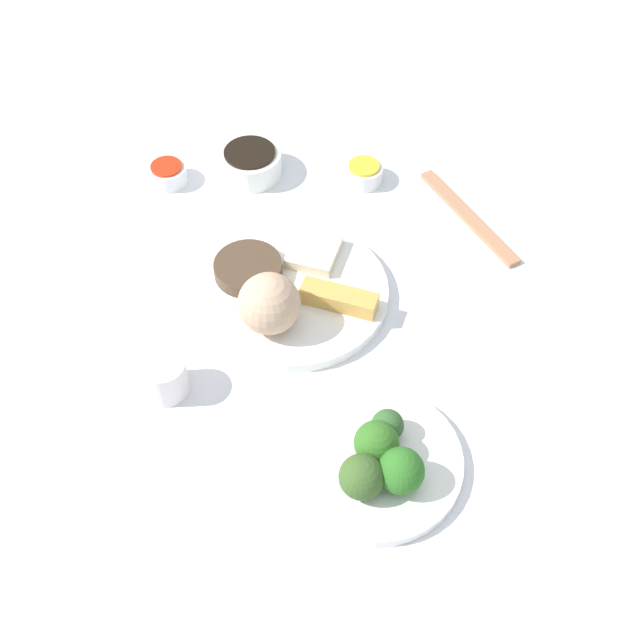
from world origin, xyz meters
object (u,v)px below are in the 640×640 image
main_plate (293,293)px  teacup (165,377)px  broccoli_plate (374,461)px  sauce_ramekin_hot_mustard (364,174)px  soy_sauce_bowl (250,164)px  chopsticks_pair (468,217)px  sauce_ramekin_sweet_and_sour (168,175)px

main_plate → teacup: size_ratio=4.56×
broccoli_plate → sauce_ramekin_hot_mustard: 0.50m
sauce_ramekin_hot_mustard → teacup: 0.47m
main_plate → teacup: teacup is taller
soy_sauce_bowl → sauce_ramekin_hot_mustard: size_ratio=1.66×
broccoli_plate → soy_sauce_bowl: (0.51, 0.19, 0.01)m
chopsticks_pair → main_plate: bearing=122.7°
sauce_ramekin_hot_mustard → soy_sauce_bowl: bearing=86.2°
main_plate → sauce_ramekin_sweet_and_sour: bearing=41.7°
teacup → chopsticks_pair: (0.32, -0.40, -0.02)m
soy_sauce_bowl → teacup: size_ratio=1.68×
soy_sauce_bowl → sauce_ramekin_sweet_and_sour: (-0.02, 0.13, -0.01)m
sauce_ramekin_hot_mustard → chopsticks_pair: bearing=-117.2°
soy_sauce_bowl → sauce_ramekin_hot_mustard: (-0.01, -0.18, -0.01)m
main_plate → broccoli_plate: main_plate is taller
broccoli_plate → sauce_ramekin_sweet_and_sour: bearing=32.6°
sauce_ramekin_hot_mustard → sauce_ramekin_sweet_and_sour: size_ratio=1.00×
broccoli_plate → sauce_ramekin_sweet_and_sour: (0.49, 0.31, 0.01)m
broccoli_plate → sauce_ramekin_hot_mustard: bearing=1.3°
broccoli_plate → chopsticks_pair: size_ratio=0.93×
main_plate → chopsticks_pair: 0.30m
main_plate → sauce_ramekin_hot_mustard: (0.24, -0.10, 0.01)m
sauce_ramekin_hot_mustard → teacup: teacup is taller
teacup → soy_sauce_bowl: bearing=-9.7°
sauce_ramekin_hot_mustard → sauce_ramekin_sweet_and_sour: same height
chopsticks_pair → soy_sauce_bowl: bearing=74.5°
main_plate → chopsticks_pair: bearing=-57.3°
sauce_ramekin_hot_mustard → teacup: (-0.40, 0.25, 0.01)m
teacup → sauce_ramekin_hot_mustard: bearing=-31.6°
main_plate → broccoli_plate: (-0.26, -0.11, -0.00)m
main_plate → soy_sauce_bowl: bearing=17.3°
broccoli_plate → chopsticks_pair: 0.45m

